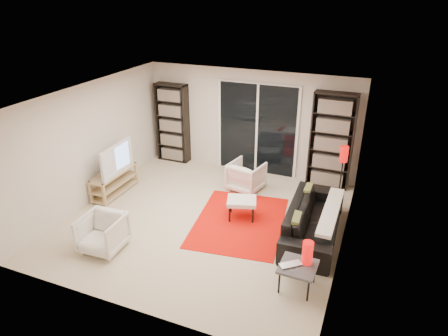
% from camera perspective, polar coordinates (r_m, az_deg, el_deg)
% --- Properties ---
extents(floor, '(5.00, 5.00, 0.00)m').
position_cam_1_polar(floor, '(7.70, -2.58, -7.35)').
color(floor, beige).
rests_on(floor, ground).
extents(wall_back, '(5.00, 0.02, 2.40)m').
position_cam_1_polar(wall_back, '(9.31, 3.69, 6.62)').
color(wall_back, beige).
rests_on(wall_back, ground).
extents(wall_front, '(5.00, 0.02, 2.40)m').
position_cam_1_polar(wall_front, '(5.26, -14.34, -9.46)').
color(wall_front, beige).
rests_on(wall_front, ground).
extents(wall_left, '(0.02, 5.00, 2.40)m').
position_cam_1_polar(wall_left, '(8.43, -18.44, 3.39)').
color(wall_left, beige).
rests_on(wall_left, ground).
extents(wall_right, '(0.02, 5.00, 2.40)m').
position_cam_1_polar(wall_right, '(6.58, 17.45, -2.51)').
color(wall_right, beige).
rests_on(wall_right, ground).
extents(ceiling, '(5.00, 5.00, 0.02)m').
position_cam_1_polar(ceiling, '(6.74, -2.98, 10.21)').
color(ceiling, white).
rests_on(ceiling, wall_back).
extents(sliding_door, '(1.92, 0.08, 2.16)m').
position_cam_1_polar(sliding_door, '(9.27, 4.77, 5.52)').
color(sliding_door, white).
rests_on(sliding_door, ground).
extents(bookshelf_left, '(0.80, 0.30, 1.95)m').
position_cam_1_polar(bookshelf_left, '(10.00, -7.37, 6.38)').
color(bookshelf_left, black).
rests_on(bookshelf_left, ground).
extents(bookshelf_right, '(0.90, 0.30, 2.10)m').
position_cam_1_polar(bookshelf_right, '(8.83, 15.09, 3.73)').
color(bookshelf_right, black).
rests_on(bookshelf_right, ground).
extents(tv_stand, '(0.39, 1.22, 0.50)m').
position_cam_1_polar(tv_stand, '(8.82, -15.38, -1.91)').
color(tv_stand, tan).
rests_on(tv_stand, floor).
extents(tv, '(0.21, 1.10, 0.63)m').
position_cam_1_polar(tv, '(8.58, -15.68, 1.36)').
color(tv, black).
rests_on(tv, tv_stand).
extents(rug, '(1.88, 2.37, 0.01)m').
position_cam_1_polar(rug, '(7.63, 2.23, -7.64)').
color(rug, red).
rests_on(rug, floor).
extents(sofa, '(0.92, 2.19, 0.63)m').
position_cam_1_polar(sofa, '(7.26, 12.71, -7.24)').
color(sofa, black).
rests_on(sofa, floor).
extents(armchair_back, '(0.80, 0.82, 0.63)m').
position_cam_1_polar(armchair_back, '(8.65, 3.17, -1.16)').
color(armchair_back, silver).
rests_on(armchair_back, floor).
extents(armchair_front, '(0.70, 0.72, 0.63)m').
position_cam_1_polar(armchair_front, '(7.04, -16.96, -8.89)').
color(armchair_front, silver).
rests_on(armchair_front, floor).
extents(ottoman, '(0.65, 0.59, 0.40)m').
position_cam_1_polar(ottoman, '(7.59, 2.54, -4.85)').
color(ottoman, silver).
rests_on(ottoman, floor).
extents(side_table, '(0.54, 0.54, 0.40)m').
position_cam_1_polar(side_table, '(6.04, 10.53, -13.84)').
color(side_table, '#424247').
rests_on(side_table, floor).
extents(laptop, '(0.39, 0.37, 0.03)m').
position_cam_1_polar(laptop, '(5.96, 9.70, -13.71)').
color(laptop, silver).
rests_on(laptop, side_table).
extents(table_lamp, '(0.16, 0.16, 0.36)m').
position_cam_1_polar(table_lamp, '(5.99, 11.84, -11.75)').
color(table_lamp, red).
rests_on(table_lamp, side_table).
extents(floor_lamp, '(0.18, 0.18, 1.20)m').
position_cam_1_polar(floor_lamp, '(8.30, 16.65, 1.02)').
color(floor_lamp, black).
rests_on(floor_lamp, floor).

